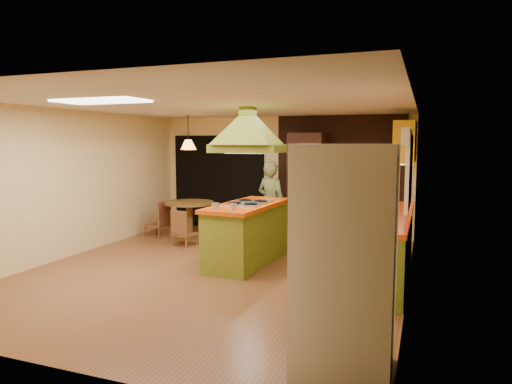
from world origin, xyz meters
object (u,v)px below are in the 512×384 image
at_px(kitchen_island, 248,233).
at_px(dining_table, 189,213).
at_px(refrigerator, 345,261).
at_px(wall_oven, 307,185).
at_px(canister_large, 392,196).
at_px(man, 271,204).

xyz_separation_m(kitchen_island, dining_table, (-1.83, 1.38, 0.03)).
bearing_deg(refrigerator, wall_oven, 106.14).
height_order(wall_oven, canister_large, wall_oven).
xyz_separation_m(wall_oven, dining_table, (-2.20, -0.99, -0.54)).
bearing_deg(kitchen_island, man, 95.59).
xyz_separation_m(kitchen_island, wall_oven, (0.37, 2.37, 0.58)).
distance_m(kitchen_island, dining_table, 2.29).
bearing_deg(wall_oven, refrigerator, -72.42).
distance_m(man, refrigerator, 4.82).
bearing_deg(dining_table, man, -1.82).
bearing_deg(dining_table, refrigerator, -48.54).
bearing_deg(dining_table, kitchen_island, -37.12).
xyz_separation_m(man, dining_table, (-1.78, 0.06, -0.28)).
bearing_deg(wall_oven, man, -111.63).
bearing_deg(canister_large, man, 179.03).
bearing_deg(man, dining_table, 14.00).
height_order(refrigerator, canister_large, refrigerator).
height_order(man, canister_large, man).
distance_m(man, canister_large, 2.20).
xyz_separation_m(dining_table, canister_large, (3.96, -0.09, 0.52)).
height_order(kitchen_island, canister_large, canister_large).
relative_size(kitchen_island, dining_table, 2.00).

